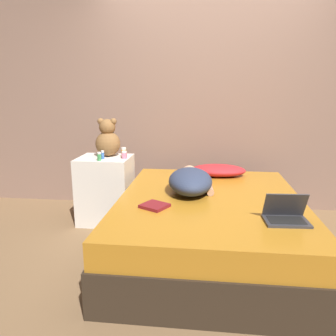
{
  "coord_description": "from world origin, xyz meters",
  "views": [
    {
      "loc": [
        -0.05,
        -2.6,
        1.36
      ],
      "look_at": [
        -0.38,
        0.24,
        0.69
      ],
      "focal_mm": 35.0,
      "sensor_mm": 36.0,
      "label": 1
    }
  ],
  "objects_px": {
    "laptop": "(286,215)",
    "book": "(155,206)",
    "teddy_bear": "(108,140)",
    "pillow": "(218,170)",
    "bottle_green": "(99,156)",
    "bottle_orange": "(124,152)",
    "person_lying": "(191,180)",
    "bottle_pink": "(124,155)",
    "bottle_blue": "(103,155)"
  },
  "relations": [
    {
      "from": "bottle_pink",
      "to": "book",
      "type": "height_order",
      "value": "bottle_pink"
    },
    {
      "from": "pillow",
      "to": "book",
      "type": "bearing_deg",
      "value": -116.51
    },
    {
      "from": "person_lying",
      "to": "pillow",
      "type": "bearing_deg",
      "value": 61.88
    },
    {
      "from": "bottle_orange",
      "to": "book",
      "type": "xyz_separation_m",
      "value": [
        0.46,
        -0.93,
        -0.23
      ]
    },
    {
      "from": "pillow",
      "to": "bottle_pink",
      "type": "relative_size",
      "value": 7.24
    },
    {
      "from": "laptop",
      "to": "book",
      "type": "bearing_deg",
      "value": 166.38
    },
    {
      "from": "pillow",
      "to": "person_lying",
      "type": "xyz_separation_m",
      "value": [
        -0.26,
        -0.58,
        0.04
      ]
    },
    {
      "from": "person_lying",
      "to": "bottle_blue",
      "type": "height_order",
      "value": "bottle_blue"
    },
    {
      "from": "bottle_green",
      "to": "book",
      "type": "height_order",
      "value": "bottle_green"
    },
    {
      "from": "laptop",
      "to": "bottle_blue",
      "type": "distance_m",
      "value": 1.85
    },
    {
      "from": "bottle_blue",
      "to": "book",
      "type": "height_order",
      "value": "bottle_blue"
    },
    {
      "from": "bottle_green",
      "to": "bottle_blue",
      "type": "xyz_separation_m",
      "value": [
        0.01,
        0.07,
        0.0
      ]
    },
    {
      "from": "bottle_green",
      "to": "person_lying",
      "type": "bearing_deg",
      "value": -18.25
    },
    {
      "from": "laptop",
      "to": "teddy_bear",
      "type": "xyz_separation_m",
      "value": [
        -1.56,
        1.14,
        0.32
      ]
    },
    {
      "from": "person_lying",
      "to": "bottle_pink",
      "type": "distance_m",
      "value": 0.82
    },
    {
      "from": "bottle_green",
      "to": "bottle_orange",
      "type": "relative_size",
      "value": 0.83
    },
    {
      "from": "pillow",
      "to": "laptop",
      "type": "bearing_deg",
      "value": -71.0
    },
    {
      "from": "person_lying",
      "to": "book",
      "type": "xyz_separation_m",
      "value": [
        -0.25,
        -0.43,
        -0.09
      ]
    },
    {
      "from": "bottle_green",
      "to": "bottle_blue",
      "type": "distance_m",
      "value": 0.07
    },
    {
      "from": "bottle_green",
      "to": "laptop",
      "type": "bearing_deg",
      "value": -29.78
    },
    {
      "from": "laptop",
      "to": "bottle_orange",
      "type": "xyz_separation_m",
      "value": [
        -1.38,
        1.1,
        0.19
      ]
    },
    {
      "from": "laptop",
      "to": "book",
      "type": "distance_m",
      "value": 0.93
    },
    {
      "from": "pillow",
      "to": "bottle_orange",
      "type": "relative_size",
      "value": 5.55
    },
    {
      "from": "pillow",
      "to": "bottle_blue",
      "type": "height_order",
      "value": "bottle_blue"
    },
    {
      "from": "bottle_orange",
      "to": "teddy_bear",
      "type": "bearing_deg",
      "value": 165.77
    },
    {
      "from": "bottle_blue",
      "to": "person_lying",
      "type": "bearing_deg",
      "value": -22.51
    },
    {
      "from": "bottle_green",
      "to": "bottle_blue",
      "type": "relative_size",
      "value": 0.96
    },
    {
      "from": "bottle_orange",
      "to": "bottle_pink",
      "type": "relative_size",
      "value": 1.3
    },
    {
      "from": "laptop",
      "to": "person_lying",
      "type": "bearing_deg",
      "value": 134.74
    },
    {
      "from": "pillow",
      "to": "bottle_blue",
      "type": "bearing_deg",
      "value": -169.6
    },
    {
      "from": "bottle_green",
      "to": "bottle_orange",
      "type": "bearing_deg",
      "value": 44.34
    },
    {
      "from": "person_lying",
      "to": "bottle_orange",
      "type": "bearing_deg",
      "value": 141.01
    },
    {
      "from": "teddy_bear",
      "to": "book",
      "type": "bearing_deg",
      "value": -56.64
    },
    {
      "from": "pillow",
      "to": "book",
      "type": "xyz_separation_m",
      "value": [
        -0.51,
        -1.02,
        -0.05
      ]
    },
    {
      "from": "teddy_bear",
      "to": "bottle_orange",
      "type": "height_order",
      "value": "teddy_bear"
    },
    {
      "from": "pillow",
      "to": "bottle_orange",
      "type": "distance_m",
      "value": 0.99
    },
    {
      "from": "pillow",
      "to": "bottle_blue",
      "type": "distance_m",
      "value": 1.19
    },
    {
      "from": "bottle_pink",
      "to": "book",
      "type": "relative_size",
      "value": 0.32
    },
    {
      "from": "person_lying",
      "to": "bottle_blue",
      "type": "bearing_deg",
      "value": 153.26
    },
    {
      "from": "bottle_orange",
      "to": "bottle_pink",
      "type": "height_order",
      "value": "bottle_orange"
    },
    {
      "from": "bottle_green",
      "to": "bottle_orange",
      "type": "height_order",
      "value": "bottle_orange"
    },
    {
      "from": "person_lying",
      "to": "bottle_blue",
      "type": "distance_m",
      "value": 0.98
    },
    {
      "from": "teddy_bear",
      "to": "bottle_green",
      "type": "distance_m",
      "value": 0.27
    },
    {
      "from": "pillow",
      "to": "person_lying",
      "type": "bearing_deg",
      "value": -113.89
    },
    {
      "from": "person_lying",
      "to": "laptop",
      "type": "bearing_deg",
      "value": -46.31
    },
    {
      "from": "book",
      "to": "person_lying",
      "type": "bearing_deg",
      "value": 60.14
    },
    {
      "from": "pillow",
      "to": "laptop",
      "type": "relative_size",
      "value": 1.89
    },
    {
      "from": "pillow",
      "to": "bottle_green",
      "type": "height_order",
      "value": "bottle_green"
    },
    {
      "from": "bottle_blue",
      "to": "bottle_orange",
      "type": "xyz_separation_m",
      "value": [
        0.19,
        0.12,
        0.01
      ]
    },
    {
      "from": "bottle_green",
      "to": "book",
      "type": "distance_m",
      "value": 1.01
    }
  ]
}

